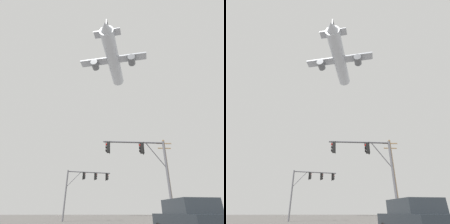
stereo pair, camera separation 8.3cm
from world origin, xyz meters
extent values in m
cylinder|color=#4C4C51|center=(4.93, 8.95, 3.34)|extent=(0.20, 0.20, 6.68)
cylinder|color=#4C4C51|center=(2.24, 8.90, 6.53)|extent=(5.38, 0.24, 0.15)
cylinder|color=#4C4C51|center=(4.12, 8.94, 5.43)|extent=(1.68, 0.11, 2.23)
cube|color=black|center=(-0.02, 8.86, 6.00)|extent=(0.27, 0.32, 0.90)
cylinder|color=black|center=(-0.02, 8.86, 6.51)|extent=(0.05, 0.05, 0.12)
cube|color=black|center=(0.12, 8.87, 6.00)|extent=(0.03, 0.46, 1.04)
sphere|color=red|center=(-0.17, 8.86, 6.27)|extent=(0.20, 0.20, 0.20)
cylinder|color=black|center=(-0.23, 8.86, 6.33)|extent=(0.04, 0.21, 0.21)
sphere|color=black|center=(-0.17, 8.86, 5.99)|extent=(0.20, 0.20, 0.20)
cylinder|color=black|center=(-0.23, 8.86, 6.05)|extent=(0.04, 0.21, 0.21)
sphere|color=black|center=(-0.17, 8.86, 5.71)|extent=(0.20, 0.20, 0.20)
cylinder|color=black|center=(-0.23, 8.86, 5.77)|extent=(0.04, 0.21, 0.21)
cube|color=black|center=(2.94, 8.92, 6.00)|extent=(0.27, 0.32, 0.90)
cylinder|color=black|center=(2.94, 8.92, 6.51)|extent=(0.05, 0.05, 0.12)
cube|color=black|center=(3.08, 8.92, 6.00)|extent=(0.03, 0.46, 1.04)
sphere|color=red|center=(2.79, 8.91, 6.27)|extent=(0.20, 0.20, 0.20)
cylinder|color=black|center=(2.73, 8.91, 6.33)|extent=(0.04, 0.21, 0.21)
sphere|color=black|center=(2.79, 8.91, 5.99)|extent=(0.20, 0.20, 0.20)
cylinder|color=black|center=(2.73, 8.91, 6.05)|extent=(0.04, 0.21, 0.21)
sphere|color=black|center=(2.79, 8.91, 5.71)|extent=(0.20, 0.20, 0.20)
cylinder|color=black|center=(2.73, 8.91, 5.77)|extent=(0.04, 0.21, 0.21)
cylinder|color=#4C4C51|center=(-5.29, 20.14, 3.11)|extent=(0.20, 0.20, 6.21)
cylinder|color=#4C4C51|center=(-2.31, 20.71, 6.06)|extent=(5.99, 1.29, 0.15)
cylinder|color=#4C4C51|center=(-4.39, 20.31, 5.05)|extent=(1.86, 0.43, 2.08)
cube|color=black|center=(0.20, 21.19, 5.54)|extent=(0.32, 0.36, 0.90)
cylinder|color=black|center=(0.20, 21.19, 6.05)|extent=(0.05, 0.05, 0.12)
cube|color=black|center=(0.06, 21.16, 5.54)|extent=(0.11, 0.46, 1.04)
sphere|color=red|center=(0.34, 21.22, 5.81)|extent=(0.20, 0.20, 0.20)
cylinder|color=black|center=(0.41, 21.23, 5.87)|extent=(0.08, 0.21, 0.21)
sphere|color=black|center=(0.34, 21.22, 5.53)|extent=(0.20, 0.20, 0.20)
cylinder|color=black|center=(0.41, 21.23, 5.59)|extent=(0.08, 0.21, 0.21)
sphere|color=black|center=(0.34, 21.22, 5.25)|extent=(0.20, 0.20, 0.20)
cylinder|color=black|center=(0.41, 21.23, 5.31)|extent=(0.08, 0.21, 0.21)
cube|color=black|center=(-1.44, 20.87, 5.54)|extent=(0.32, 0.36, 0.90)
cylinder|color=black|center=(-1.44, 20.87, 6.05)|extent=(0.05, 0.05, 0.12)
cube|color=black|center=(-1.58, 20.85, 5.54)|extent=(0.11, 0.46, 1.04)
sphere|color=red|center=(-1.30, 20.90, 5.81)|extent=(0.20, 0.20, 0.20)
cylinder|color=black|center=(-1.23, 20.91, 5.87)|extent=(0.08, 0.21, 0.21)
sphere|color=black|center=(-1.30, 20.90, 5.53)|extent=(0.20, 0.20, 0.20)
cylinder|color=black|center=(-1.23, 20.91, 5.59)|extent=(0.08, 0.21, 0.21)
sphere|color=black|center=(-1.30, 20.90, 5.25)|extent=(0.20, 0.20, 0.20)
cylinder|color=black|center=(-1.23, 20.91, 5.31)|extent=(0.08, 0.21, 0.21)
cube|color=black|center=(-3.08, 20.56, 5.54)|extent=(0.32, 0.36, 0.90)
cylinder|color=black|center=(-3.08, 20.56, 6.05)|extent=(0.05, 0.05, 0.12)
cube|color=black|center=(-3.22, 20.53, 5.54)|extent=(0.11, 0.46, 1.04)
sphere|color=red|center=(-2.94, 20.59, 5.81)|extent=(0.20, 0.20, 0.20)
cylinder|color=black|center=(-2.87, 20.60, 5.87)|extent=(0.08, 0.21, 0.21)
sphere|color=black|center=(-2.94, 20.59, 5.53)|extent=(0.20, 0.20, 0.20)
cylinder|color=black|center=(-2.87, 20.60, 5.59)|extent=(0.08, 0.21, 0.21)
sphere|color=black|center=(-2.94, 20.59, 5.25)|extent=(0.20, 0.20, 0.20)
cylinder|color=black|center=(-2.87, 20.60, 5.31)|extent=(0.08, 0.21, 0.21)
cylinder|color=brown|center=(8.10, 17.80, 5.04)|extent=(0.28, 0.28, 10.08)
cube|color=brown|center=(8.10, 17.80, 9.58)|extent=(2.20, 0.12, 0.12)
cube|color=brown|center=(8.10, 17.80, 8.88)|extent=(1.80, 0.12, 0.12)
cylinder|color=gray|center=(7.20, 17.80, 9.70)|extent=(0.10, 0.10, 0.18)
cylinder|color=gray|center=(9.00, 17.80, 9.70)|extent=(0.10, 0.10, 0.18)
cylinder|color=#B7BCC6|center=(2.28, 38.02, 45.49)|extent=(9.21, 23.25, 4.08)
cone|color=#B7BCC6|center=(5.19, 50.42, 45.49)|extent=(4.41, 3.61, 3.87)
cone|color=#B7BCC6|center=(-0.60, 25.75, 45.49)|extent=(3.95, 3.27, 3.46)
cube|color=#A8ADB7|center=(2.14, 37.40, 44.88)|extent=(21.72, 7.68, 0.46)
cylinder|color=#595B60|center=(-3.77, 38.79, 43.66)|extent=(2.93, 3.50, 2.29)
cylinder|color=#595B60|center=(8.04, 36.02, 43.66)|extent=(2.93, 3.50, 2.29)
cube|color=#333338|center=(0.01, 28.35, 47.79)|extent=(1.11, 3.54, 4.84)
cube|color=#A8ADB7|center=(-0.05, 28.10, 45.88)|extent=(7.96, 3.98, 0.25)
cube|color=black|center=(3.32, 2.45, 0.67)|extent=(2.26, 4.28, 0.70)
cube|color=#1E2328|center=(3.33, 2.30, 1.30)|extent=(1.84, 2.37, 0.60)
camera|label=1|loc=(-0.50, -6.42, 1.10)|focal=29.07mm
camera|label=2|loc=(-0.41, -6.42, 1.10)|focal=29.07mm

